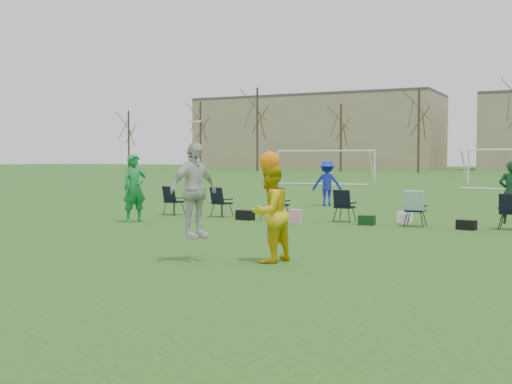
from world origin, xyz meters
The scene contains 6 objects.
ground centered at (0.00, 0.00, 0.00)m, with size 260.00×260.00×0.00m, color #255119.
fielder_green_near centered at (-5.18, 5.31, 1.02)m, with size 0.74×0.49×2.03m, color #167C38.
fielder_blue centered at (-2.30, 13.96, 0.91)m, with size 1.18×0.68×1.82m, color #1827B7.
center_contest centered at (1.10, 0.28, 1.11)m, with size 2.14×1.61×2.62m.
sideline_setup centered at (0.52, 8.06, 0.54)m, with size 11.22×1.93×1.85m.
goal_left centered at (-10.00, 34.00, 1.92)m, with size 7.39×0.76×2.46m.
Camera 1 is at (6.75, -10.13, 1.95)m, focal length 45.00 mm.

